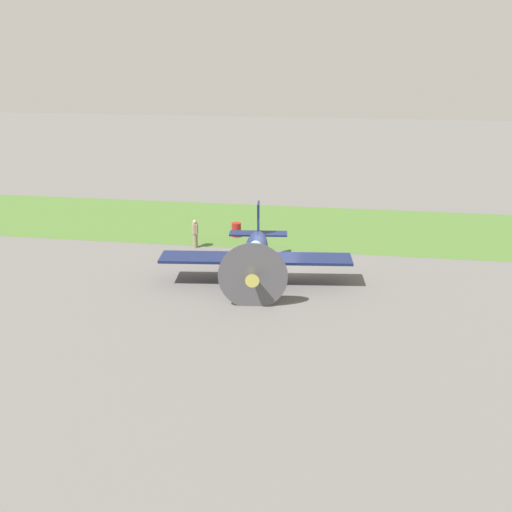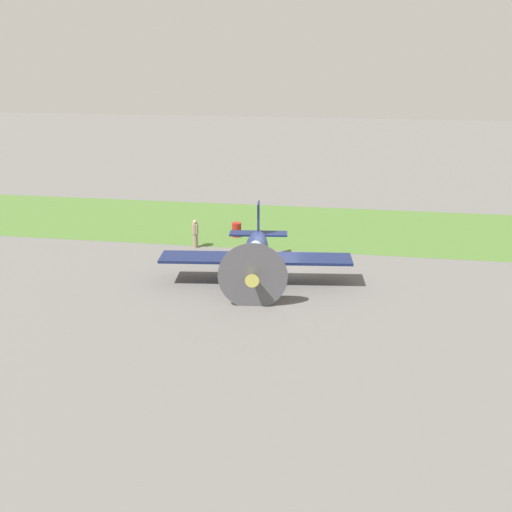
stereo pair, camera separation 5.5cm
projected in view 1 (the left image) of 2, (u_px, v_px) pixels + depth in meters
ground_plane at (274, 270)px, 33.47m from camera, size 160.00×160.00×0.00m
grass_verge at (292, 226)px, 41.90m from camera, size 120.00×11.00×0.01m
airplane_lead at (256, 254)px, 31.50m from camera, size 9.90×7.86×3.51m
ground_crew_chief at (195, 233)px, 37.06m from camera, size 0.44×0.51×1.73m
fuel_drum at (236, 230)px, 39.39m from camera, size 0.60×0.60×0.90m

